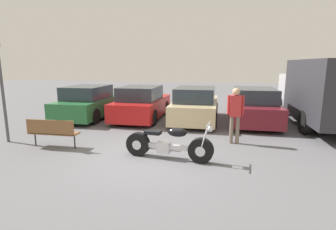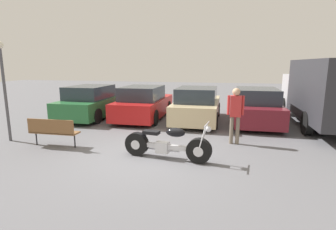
{
  "view_description": "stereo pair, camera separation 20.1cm",
  "coord_description": "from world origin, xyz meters",
  "px_view_note": "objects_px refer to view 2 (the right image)",
  "views": [
    {
      "loc": [
        1.81,
        -6.65,
        2.51
      ],
      "look_at": [
        0.15,
        1.71,
        0.85
      ],
      "focal_mm": 28.0,
      "sensor_mm": 36.0,
      "label": 1
    },
    {
      "loc": [
        2.0,
        -6.6,
        2.51
      ],
      "look_at": [
        0.15,
        1.71,
        0.85
      ],
      "focal_mm": 28.0,
      "sensor_mm": 36.0,
      "label": 2
    }
  ],
  "objects_px": {
    "parked_car_maroon": "(256,107)",
    "lamp_post": "(3,79)",
    "person_standing": "(235,111)",
    "delivery_truck": "(329,91)",
    "parked_car_champagne": "(197,106)",
    "parked_car_red": "(144,104)",
    "motorcycle": "(166,144)",
    "park_bench": "(53,130)",
    "parked_car_green": "(92,103)"
  },
  "relations": [
    {
      "from": "parked_car_maroon",
      "to": "delivery_truck",
      "type": "relative_size",
      "value": 0.66
    },
    {
      "from": "person_standing",
      "to": "parked_car_red",
      "type": "bearing_deg",
      "value": 141.98
    },
    {
      "from": "park_bench",
      "to": "motorcycle",
      "type": "bearing_deg",
      "value": -3.69
    },
    {
      "from": "motorcycle",
      "to": "parked_car_green",
      "type": "relative_size",
      "value": 0.58
    },
    {
      "from": "parked_car_green",
      "to": "lamp_post",
      "type": "height_order",
      "value": "lamp_post"
    },
    {
      "from": "parked_car_green",
      "to": "parked_car_maroon",
      "type": "xyz_separation_m",
      "value": [
        7.47,
        0.31,
        0.0
      ]
    },
    {
      "from": "parked_car_champagne",
      "to": "parked_car_maroon",
      "type": "height_order",
      "value": "same"
    },
    {
      "from": "parked_car_red",
      "to": "parked_car_maroon",
      "type": "bearing_deg",
      "value": 0.95
    },
    {
      "from": "lamp_post",
      "to": "parked_car_red",
      "type": "bearing_deg",
      "value": 53.75
    },
    {
      "from": "parked_car_maroon",
      "to": "lamp_post",
      "type": "relative_size",
      "value": 1.31
    },
    {
      "from": "delivery_truck",
      "to": "park_bench",
      "type": "height_order",
      "value": "delivery_truck"
    },
    {
      "from": "parked_car_maroon",
      "to": "lamp_post",
      "type": "xyz_separation_m",
      "value": [
        -8.22,
        -4.5,
        1.35
      ]
    },
    {
      "from": "lamp_post",
      "to": "motorcycle",
      "type": "bearing_deg",
      "value": -5.47
    },
    {
      "from": "parked_car_red",
      "to": "park_bench",
      "type": "xyz_separation_m",
      "value": [
        -1.39,
        -4.71,
        -0.16
      ]
    },
    {
      "from": "motorcycle",
      "to": "parked_car_red",
      "type": "bearing_deg",
      "value": 113.93
    },
    {
      "from": "parked_car_red",
      "to": "lamp_post",
      "type": "relative_size",
      "value": 1.31
    },
    {
      "from": "parked_car_champagne",
      "to": "parked_car_maroon",
      "type": "distance_m",
      "value": 2.49
    },
    {
      "from": "motorcycle",
      "to": "delivery_truck",
      "type": "bearing_deg",
      "value": 41.34
    },
    {
      "from": "motorcycle",
      "to": "lamp_post",
      "type": "height_order",
      "value": "lamp_post"
    },
    {
      "from": "delivery_truck",
      "to": "park_bench",
      "type": "bearing_deg",
      "value": -153.15
    },
    {
      "from": "parked_car_green",
      "to": "lamp_post",
      "type": "xyz_separation_m",
      "value": [
        -0.75,
        -4.19,
        1.35
      ]
    },
    {
      "from": "parked_car_green",
      "to": "parked_car_champagne",
      "type": "height_order",
      "value": "same"
    },
    {
      "from": "person_standing",
      "to": "delivery_truck",
      "type": "bearing_deg",
      "value": 39.77
    },
    {
      "from": "parked_car_champagne",
      "to": "parked_car_red",
      "type": "bearing_deg",
      "value": 178.44
    },
    {
      "from": "motorcycle",
      "to": "parked_car_red",
      "type": "height_order",
      "value": "parked_car_red"
    },
    {
      "from": "parked_car_green",
      "to": "parked_car_champagne",
      "type": "distance_m",
      "value": 4.98
    },
    {
      "from": "park_bench",
      "to": "person_standing",
      "type": "height_order",
      "value": "person_standing"
    },
    {
      "from": "motorcycle",
      "to": "person_standing",
      "type": "bearing_deg",
      "value": 44.23
    },
    {
      "from": "parked_car_red",
      "to": "parked_car_champagne",
      "type": "xyz_separation_m",
      "value": [
        2.49,
        -0.07,
        0.0
      ]
    },
    {
      "from": "motorcycle",
      "to": "park_bench",
      "type": "bearing_deg",
      "value": 176.31
    },
    {
      "from": "parked_car_green",
      "to": "parked_car_champagne",
      "type": "xyz_separation_m",
      "value": [
        4.98,
        0.16,
        0.0
      ]
    },
    {
      "from": "delivery_truck",
      "to": "person_standing",
      "type": "relative_size",
      "value": 3.57
    },
    {
      "from": "parked_car_green",
      "to": "park_bench",
      "type": "bearing_deg",
      "value": -76.19
    },
    {
      "from": "parked_car_champagne",
      "to": "delivery_truck",
      "type": "height_order",
      "value": "delivery_truck"
    },
    {
      "from": "parked_car_maroon",
      "to": "park_bench",
      "type": "xyz_separation_m",
      "value": [
        -6.37,
        -4.79,
        -0.16
      ]
    },
    {
      "from": "parked_car_maroon",
      "to": "motorcycle",
      "type": "bearing_deg",
      "value": -119.06
    },
    {
      "from": "park_bench",
      "to": "lamp_post",
      "type": "bearing_deg",
      "value": 171.11
    },
    {
      "from": "parked_car_red",
      "to": "person_standing",
      "type": "height_order",
      "value": "person_standing"
    },
    {
      "from": "delivery_truck",
      "to": "park_bench",
      "type": "xyz_separation_m",
      "value": [
        -9.04,
        -4.58,
        -0.93
      ]
    },
    {
      "from": "parked_car_champagne",
      "to": "lamp_post",
      "type": "xyz_separation_m",
      "value": [
        -5.73,
        -4.35,
        1.35
      ]
    },
    {
      "from": "parked_car_maroon",
      "to": "person_standing",
      "type": "relative_size",
      "value": 2.35
    },
    {
      "from": "parked_car_maroon",
      "to": "person_standing",
      "type": "xyz_separation_m",
      "value": [
        -0.95,
        -3.23,
        0.37
      ]
    },
    {
      "from": "parked_car_red",
      "to": "park_bench",
      "type": "distance_m",
      "value": 4.91
    },
    {
      "from": "parked_car_maroon",
      "to": "lamp_post",
      "type": "bearing_deg",
      "value": -151.3
    },
    {
      "from": "parked_car_champagne",
      "to": "motorcycle",
      "type": "bearing_deg",
      "value": -93.51
    },
    {
      "from": "parked_car_red",
      "to": "parked_car_champagne",
      "type": "height_order",
      "value": "same"
    },
    {
      "from": "motorcycle",
      "to": "parked_car_maroon",
      "type": "bearing_deg",
      "value": 60.94
    },
    {
      "from": "parked_car_green",
      "to": "park_bench",
      "type": "distance_m",
      "value": 4.62
    },
    {
      "from": "parked_car_maroon",
      "to": "lamp_post",
      "type": "distance_m",
      "value": 9.47
    },
    {
      "from": "parked_car_green",
      "to": "lamp_post",
      "type": "bearing_deg",
      "value": -100.13
    }
  ]
}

